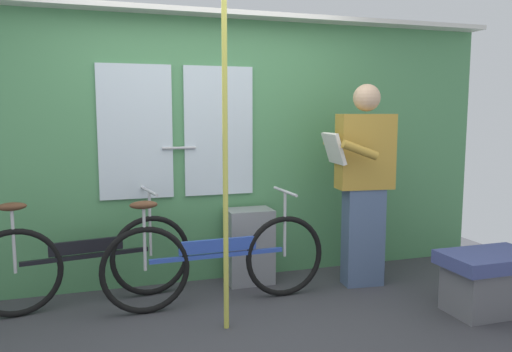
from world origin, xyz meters
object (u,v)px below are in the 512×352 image
Objects in this scene: passenger_reading_newspaper at (363,181)px; trash_bin_by_wall at (249,246)px; handrail_pole at (225,165)px; bench_seat_corner at (489,281)px; bicycle_leaning_behind at (86,261)px; bicycle_near_door at (217,260)px.

trash_bin_by_wall is (-0.90, 0.35, -0.58)m from passenger_reading_newspaper.
passenger_reading_newspaper is 1.12m from trash_bin_by_wall.
passenger_reading_newspaper is 0.75× the size of handrail_pole.
trash_bin_by_wall is 1.90m from bench_seat_corner.
trash_bin_by_wall is at bearing -14.99° from passenger_reading_newspaper.
trash_bin_by_wall is at bearing 63.48° from handrail_pole.
bicycle_leaning_behind reaches higher than trash_bin_by_wall.
passenger_reading_newspaper is 2.43× the size of bench_seat_corner.
bicycle_leaning_behind is (-0.96, 0.29, -0.00)m from bicycle_near_door.
bicycle_near_door is 1.08× the size of bicycle_leaning_behind.
bicycle_near_door is 1.40m from passenger_reading_newspaper.
handrail_pole reaches higher than bicycle_leaning_behind.
bicycle_near_door is 2.03m from bench_seat_corner.
bicycle_near_door is at bearing 157.80° from bench_seat_corner.
bicycle_leaning_behind is at bearing 161.72° from bicycle_near_door.
bicycle_near_door is at bearing -25.74° from bicycle_leaning_behind.
bicycle_near_door is 0.89m from handrail_pole.
handrail_pole is (0.91, -0.72, 0.78)m from bicycle_leaning_behind.
handrail_pole is 2.14m from bench_seat_corner.
passenger_reading_newspaper is at bearing -14.54° from bicycle_leaning_behind.
passenger_reading_newspaper is 1.22m from bench_seat_corner.
bicycle_leaning_behind is at bearing 141.66° from handrail_pole.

